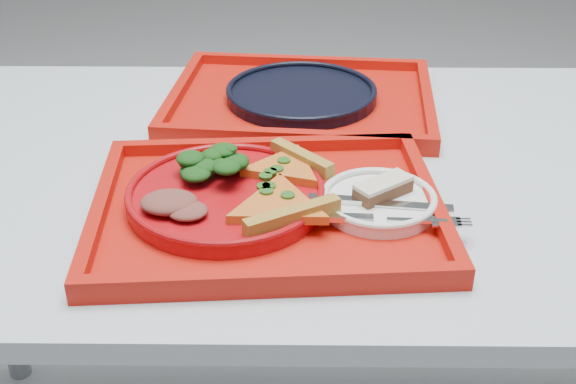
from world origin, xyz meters
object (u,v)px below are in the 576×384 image
at_px(tray_main, 268,211).
at_px(dessert_bar, 383,188).
at_px(tray_far, 301,103).
at_px(dinner_plate, 226,197).
at_px(navy_plate, 301,95).

distance_m(tray_main, dessert_bar, 0.15).
distance_m(tray_far, dinner_plate, 0.37).
relative_size(tray_main, dinner_plate, 1.73).
bearing_deg(dessert_bar, navy_plate, 69.30).
bearing_deg(tray_main, navy_plate, 78.64).
bearing_deg(dessert_bar, tray_main, 146.04).
bearing_deg(tray_far, navy_plate, -174.73).
height_order(navy_plate, dessert_bar, dessert_bar).
bearing_deg(navy_plate, dessert_bar, -73.55).
xyz_separation_m(tray_far, dessert_bar, (0.10, -0.35, 0.03)).
height_order(tray_main, dessert_bar, dessert_bar).
height_order(dinner_plate, navy_plate, dinner_plate).
bearing_deg(navy_plate, tray_far, 0.00).
bearing_deg(tray_far, dessert_bar, -68.27).
relative_size(dinner_plate, dessert_bar, 3.14).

